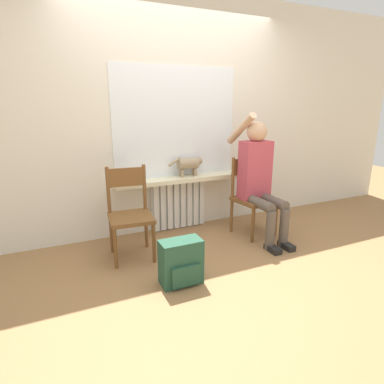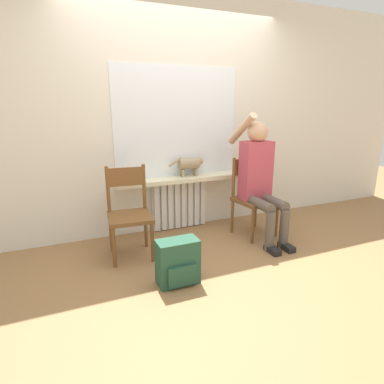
% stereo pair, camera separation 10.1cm
% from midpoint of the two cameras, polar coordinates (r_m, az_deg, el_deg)
% --- Properties ---
extents(ground_plane, '(12.00, 12.00, 0.00)m').
position_cam_midpoint_polar(ground_plane, '(3.10, 4.99, -13.48)').
color(ground_plane, olive).
extents(wall_with_window, '(7.00, 0.06, 2.70)m').
position_cam_midpoint_polar(wall_with_window, '(3.83, -3.80, 13.24)').
color(wall_with_window, silver).
rests_on(wall_with_window, ground_plane).
extents(radiator, '(0.69, 0.08, 0.61)m').
position_cam_midpoint_polar(radiator, '(3.94, -3.13, -2.17)').
color(radiator, silver).
rests_on(radiator, ground_plane).
extents(windowsill, '(1.56, 0.24, 0.05)m').
position_cam_midpoint_polar(windowsill, '(3.79, -2.81, 2.28)').
color(windowsill, beige).
rests_on(windowsill, radiator).
extents(window_glass, '(1.49, 0.01, 1.25)m').
position_cam_midpoint_polar(window_glass, '(3.80, -3.59, 12.21)').
color(window_glass, white).
rests_on(window_glass, windowsill).
extents(chair_left, '(0.45, 0.45, 0.90)m').
position_cam_midpoint_polar(chair_left, '(3.24, -11.86, -3.61)').
color(chair_left, brown).
rests_on(chair_left, ground_plane).
extents(chair_right, '(0.47, 0.47, 0.90)m').
position_cam_midpoint_polar(chair_right, '(3.79, 9.85, -0.66)').
color(chair_right, brown).
rests_on(chair_right, ground_plane).
extents(person, '(0.36, 1.00, 1.41)m').
position_cam_midpoint_polar(person, '(3.65, 11.07, 3.02)').
color(person, brown).
rests_on(person, ground_plane).
extents(cat, '(0.44, 0.13, 0.24)m').
position_cam_midpoint_polar(cat, '(3.81, -1.31, 5.03)').
color(cat, '#9E896B').
rests_on(cat, windowsill).
extents(backpack, '(0.35, 0.22, 0.39)m').
position_cam_midpoint_polar(backpack, '(2.79, -2.99, -12.41)').
color(backpack, '#234C38').
rests_on(backpack, ground_plane).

